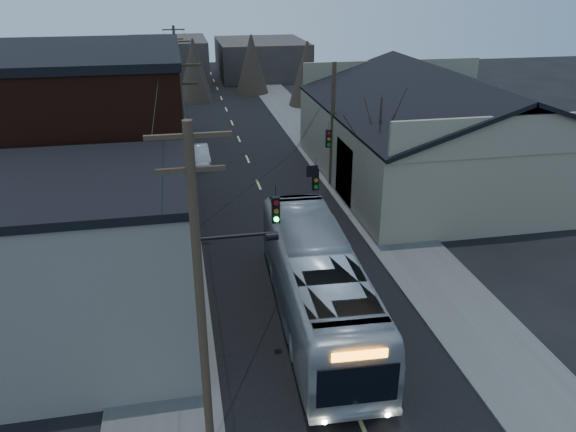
% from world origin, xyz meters
% --- Properties ---
extents(road_surface, '(9.00, 110.00, 0.02)m').
position_xyz_m(road_surface, '(0.00, 30.00, 0.01)').
color(road_surface, black).
rests_on(road_surface, ground).
extents(sidewalk_left, '(4.00, 110.00, 0.12)m').
position_xyz_m(sidewalk_left, '(-6.50, 30.00, 0.06)').
color(sidewalk_left, '#474744').
rests_on(sidewalk_left, ground).
extents(sidewalk_right, '(4.00, 110.00, 0.12)m').
position_xyz_m(sidewalk_right, '(6.50, 30.00, 0.06)').
color(sidewalk_right, '#474744').
rests_on(sidewalk_right, ground).
extents(building_clapboard, '(8.00, 8.00, 7.00)m').
position_xyz_m(building_clapboard, '(-9.00, 9.00, 3.50)').
color(building_clapboard, slate).
rests_on(building_clapboard, ground).
extents(building_brick, '(10.00, 12.00, 10.00)m').
position_xyz_m(building_brick, '(-10.00, 20.00, 5.00)').
color(building_brick, black).
rests_on(building_brick, ground).
extents(building_left_far, '(9.00, 14.00, 7.00)m').
position_xyz_m(building_left_far, '(-9.50, 36.00, 3.50)').
color(building_left_far, '#332E29').
rests_on(building_left_far, ground).
extents(warehouse, '(16.16, 20.60, 7.73)m').
position_xyz_m(warehouse, '(13.00, 25.00, 2.70)').
color(warehouse, gray).
rests_on(warehouse, ground).
extents(building_far_left, '(10.00, 12.00, 6.00)m').
position_xyz_m(building_far_left, '(-6.00, 65.00, 3.00)').
color(building_far_left, '#332E29').
rests_on(building_far_left, ground).
extents(building_far_right, '(12.00, 14.00, 5.00)m').
position_xyz_m(building_far_right, '(7.00, 70.00, 2.50)').
color(building_far_right, '#332E29').
rests_on(building_far_right, ground).
extents(bare_tree, '(0.40, 0.40, 7.20)m').
position_xyz_m(bare_tree, '(6.50, 20.00, 3.60)').
color(bare_tree, black).
rests_on(bare_tree, ground).
extents(utility_lines, '(11.24, 45.28, 10.50)m').
position_xyz_m(utility_lines, '(-3.11, 24.14, 4.95)').
color(utility_lines, '#382B1E').
rests_on(utility_lines, ground).
extents(bus, '(3.67, 13.32, 3.67)m').
position_xyz_m(bus, '(-0.02, 8.93, 1.84)').
color(bus, '#9FA5AB').
rests_on(bus, ground).
extents(parked_car, '(1.62, 4.28, 1.40)m').
position_xyz_m(parked_car, '(-3.83, 31.68, 0.70)').
color(parked_car, '#989C9F').
rests_on(parked_car, ground).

